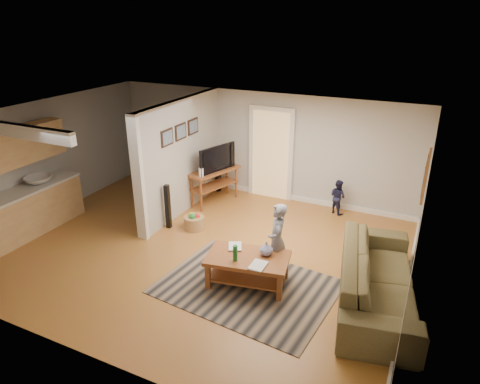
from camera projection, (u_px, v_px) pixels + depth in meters
name	position (u px, v px, depth m)	size (l,w,h in m)	color
ground	(198.00, 249.00, 8.15)	(7.50, 7.50, 0.00)	olive
room_shell	(160.00, 162.00, 8.36)	(7.54, 6.02, 2.52)	#B4B3AD
area_rug	(247.00, 287.00, 7.01)	(2.74, 2.00, 0.01)	black
sofa	(374.00, 300.00, 6.69)	(2.79, 1.09, 0.81)	#413220
coffee_table	(249.00, 262.00, 6.96)	(1.44, 1.00, 0.78)	brown
tv_console	(214.00, 173.00, 9.85)	(0.87, 1.38, 1.11)	brown
speaker_left	(168.00, 207.00, 8.77)	(0.10, 0.10, 0.95)	black
speaker_right	(218.00, 171.00, 10.58)	(0.11, 0.11, 1.08)	black
toy_basket	(194.00, 222.00, 8.85)	(0.42, 0.42, 0.37)	olive
child	(276.00, 273.00, 7.38)	(0.47, 0.31, 1.30)	gray
toddler	(336.00, 213.00, 9.61)	(0.38, 0.30, 0.78)	#1D1D3D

